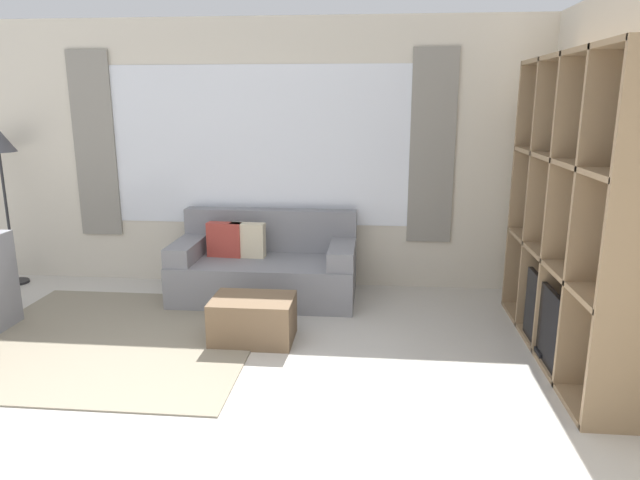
# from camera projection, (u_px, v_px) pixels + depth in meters

# --- Properties ---
(wall_back) EXTENTS (6.90, 0.11, 2.70)m
(wall_back) POSITION_uv_depth(u_px,v_px,m) (260.00, 155.00, 5.85)
(wall_back) COLOR beige
(wall_back) RESTS_ON ground_plane
(wall_right) EXTENTS (0.07, 4.51, 2.70)m
(wall_right) POSITION_uv_depth(u_px,v_px,m) (622.00, 183.00, 3.95)
(wall_right) COLOR beige
(wall_right) RESTS_ON ground_plane
(area_rug) EXTENTS (2.31, 2.19, 0.01)m
(area_rug) POSITION_uv_depth(u_px,v_px,m) (116.00, 338.00, 4.67)
(area_rug) COLOR gray
(area_rug) RESTS_ON ground_plane
(shelving_unit) EXTENTS (0.43, 2.19, 2.23)m
(shelving_unit) POSITION_uv_depth(u_px,v_px,m) (580.00, 217.00, 4.13)
(shelving_unit) COLOR #515660
(shelving_unit) RESTS_ON ground_plane
(couch_main) EXTENTS (1.76, 0.88, 0.83)m
(couch_main) POSITION_uv_depth(u_px,v_px,m) (265.00, 267.00, 5.63)
(couch_main) COLOR gray
(couch_main) RESTS_ON ground_plane
(ottoman) EXTENTS (0.66, 0.47, 0.36)m
(ottoman) POSITION_uv_depth(u_px,v_px,m) (253.00, 319.00, 4.62)
(ottoman) COLOR brown
(ottoman) RESTS_ON ground_plane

